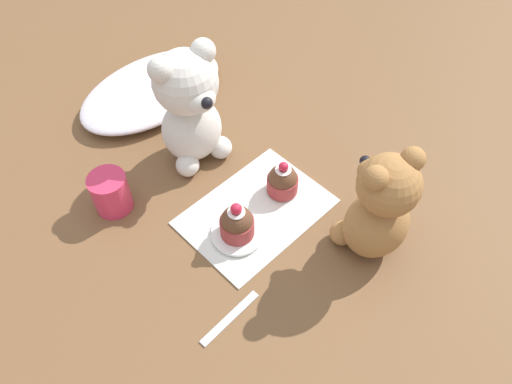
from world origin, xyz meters
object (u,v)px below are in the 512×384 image
at_px(cupcake_near_cream_bear, 281,179).
at_px(saucer_plate, 237,233).
at_px(teaspoon, 230,318).
at_px(teddy_bear_cream, 190,107).
at_px(cupcake_near_tan_bear, 237,223).
at_px(juice_glass, 111,193).
at_px(teddy_bear_tan, 380,208).

xyz_separation_m(cupcake_near_cream_bear, saucer_plate, (-0.12, -0.02, -0.02)).
height_order(cupcake_near_cream_bear, teaspoon, cupcake_near_cream_bear).
bearing_deg(teddy_bear_cream, teaspoon, -114.20).
bearing_deg(cupcake_near_tan_bear, teddy_bear_cream, 69.56).
height_order(juice_glass, teaspoon, juice_glass).
distance_m(cupcake_near_tan_bear, teaspoon, 0.15).
bearing_deg(teddy_bear_tan, teddy_bear_cream, -65.09).
bearing_deg(cupcake_near_cream_bear, cupcake_near_tan_bear, -171.83).
bearing_deg(juice_glass, cupcake_near_tan_bear, -61.02).
bearing_deg(cupcake_near_cream_bear, juice_glass, 142.08).
relative_size(cupcake_near_tan_bear, juice_glass, 1.03).
height_order(teddy_bear_cream, saucer_plate, teddy_bear_cream).
bearing_deg(teddy_bear_tan, cupcake_near_cream_bear, -69.65).
xyz_separation_m(teddy_bear_cream, saucer_plate, (-0.07, -0.19, -0.11)).
distance_m(teddy_bear_tan, saucer_plate, 0.23).
relative_size(teddy_bear_cream, cupcake_near_cream_bear, 3.36).
relative_size(juice_glass, teaspoon, 0.65).
xyz_separation_m(teddy_bear_cream, juice_glass, (-0.18, 0.01, -0.08)).
bearing_deg(cupcake_near_tan_bear, cupcake_near_cream_bear, 8.17).
height_order(teddy_bear_cream, teddy_bear_tan, teddy_bear_cream).
xyz_separation_m(cupcake_near_cream_bear, cupcake_near_tan_bear, (-0.12, -0.02, 0.01)).
bearing_deg(teddy_bear_tan, juice_glass, -41.55).
height_order(cupcake_near_cream_bear, cupcake_near_tan_bear, cupcake_near_tan_bear).
xyz_separation_m(teddy_bear_tan, juice_glass, (-0.25, 0.35, -0.06)).
bearing_deg(teaspoon, teddy_bear_cream, 56.40).
distance_m(cupcake_near_cream_bear, teaspoon, 0.25).
height_order(cupcake_near_tan_bear, juice_glass, cupcake_near_tan_bear).
distance_m(teddy_bear_cream, teaspoon, 0.35).
relative_size(cupcake_near_cream_bear, cupcake_near_tan_bear, 0.94).
xyz_separation_m(saucer_plate, cupcake_near_tan_bear, (0.00, -0.00, 0.03)).
height_order(cupcake_near_cream_bear, juice_glass, cupcake_near_cream_bear).
bearing_deg(saucer_plate, cupcake_near_tan_bear, -90.00).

